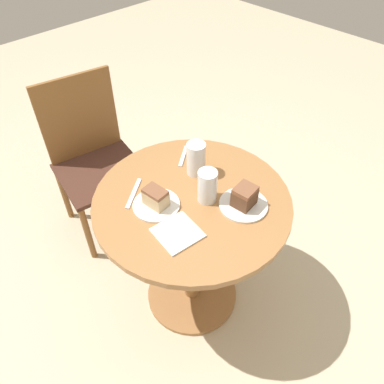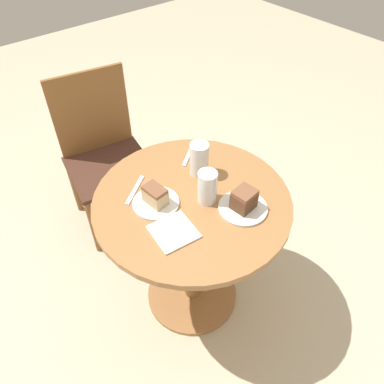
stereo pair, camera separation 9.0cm
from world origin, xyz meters
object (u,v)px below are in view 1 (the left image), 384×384
cake_slice_near (156,197)px  glass_lemonade (196,160)px  plate_near (156,205)px  plate_far (243,205)px  chair (94,157)px  cake_slice_far (245,196)px  glass_water (207,188)px

cake_slice_near → glass_lemonade: bearing=7.5°
cake_slice_near → glass_lemonade: 0.27m
plate_near → plate_far: size_ratio=0.97×
chair → cake_slice_far: 1.06m
cake_slice_near → glass_lemonade: glass_lemonade is taller
plate_near → glass_lemonade: (0.26, 0.03, 0.07)m
chair → cake_slice_near: chair is taller
cake_slice_far → glass_lemonade: glass_lemonade is taller
plate_near → plate_far: 0.36m
cake_slice_near → cake_slice_far: (0.26, -0.25, 0.01)m
plate_near → glass_lemonade: size_ratio=1.25×
cake_slice_far → cake_slice_near: bearing=135.7°
cake_slice_near → cake_slice_far: bearing=-44.3°
cake_slice_far → plate_near: bearing=135.7°
plate_near → cake_slice_far: (0.26, -0.25, 0.05)m
plate_near → glass_water: bearing=-33.6°
plate_far → cake_slice_far: 0.05m
plate_near → plate_far: same height
glass_water → cake_slice_far: bearing=-59.1°
plate_near → plate_far: bearing=-44.3°
plate_far → glass_lemonade: bearing=88.3°
plate_near → glass_water: size_ratio=1.32×
chair → glass_water: 0.94m
glass_lemonade → glass_water: 0.18m
cake_slice_far → glass_lemonade: 0.28m
plate_near → glass_lemonade: glass_lemonade is taller
chair → plate_far: bearing=-73.0°
plate_far → glass_water: 0.16m
plate_near → cake_slice_far: bearing=-44.3°
plate_far → glass_lemonade: size_ratio=1.29×
cake_slice_far → chair: bearing=96.0°
cake_slice_near → glass_water: (0.18, -0.12, 0.01)m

